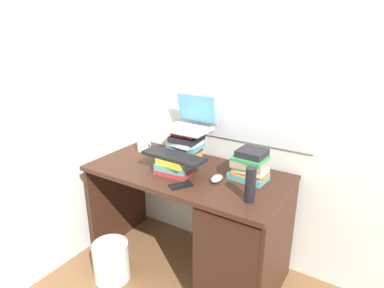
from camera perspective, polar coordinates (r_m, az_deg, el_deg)
name	(u,v)px	position (r m, az deg, el deg)	size (l,w,h in m)	color
ground_plane	(187,263)	(2.54, -0.82, -19.99)	(6.00, 6.00, 0.00)	brown
wall_back	(216,76)	(2.29, 4.16, 11.59)	(6.00, 0.06, 2.60)	silver
wall_left	(94,74)	(2.49, -16.61, 11.50)	(0.05, 6.00, 2.60)	silver
desk	(228,232)	(2.15, 6.31, -14.93)	(1.30, 0.64, 0.74)	#381E14
book_stack_tall	(186,146)	(2.24, -1.07, -0.38)	(0.24, 0.21, 0.23)	gray
book_stack_keyboard_riser	(174,166)	(2.08, -3.21, -3.89)	(0.23, 0.16, 0.11)	#B22D33
book_stack_side	(250,166)	(2.02, 10.01, -3.74)	(0.23, 0.18, 0.19)	teal
laptop	(191,120)	(2.23, -0.21, 4.10)	(0.31, 0.27, 0.23)	#B7BABF
keyboard	(173,156)	(2.07, -3.24, -2.13)	(0.42, 0.14, 0.02)	black
computer_mouse	(217,178)	(2.00, 4.29, -5.98)	(0.06, 0.10, 0.04)	#A5A8AD
mug	(143,145)	(2.50, -8.45, -0.12)	(0.12, 0.09, 0.09)	white
water_bottle	(250,185)	(1.78, 10.08, -6.99)	(0.06, 0.06, 0.19)	black
cell_phone	(181,185)	(1.95, -1.94, -7.17)	(0.07, 0.14, 0.01)	black
wastebasket	(111,261)	(2.41, -13.80, -19.11)	(0.24, 0.24, 0.27)	silver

